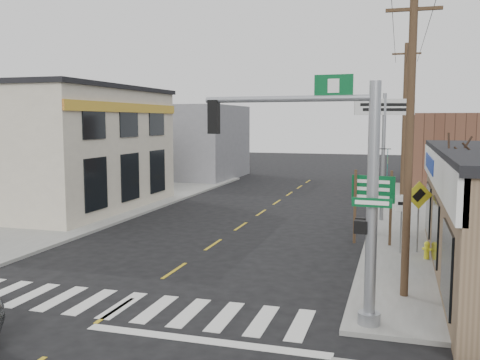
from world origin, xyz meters
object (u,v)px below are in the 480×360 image
(guide_sign, at_px, (373,197))
(utility_pole_near, at_px, (409,143))
(lamp_post, at_px, (377,172))
(traffic_signal_pole, at_px, (342,177))
(utility_pole_far, at_px, (404,122))
(fire_hydrant, at_px, (427,249))
(dance_center_sign, at_px, (384,124))
(bare_tree, at_px, (475,146))

(guide_sign, bearing_deg, utility_pole_near, -69.20)
(guide_sign, height_order, lamp_post, lamp_post)
(traffic_signal_pole, height_order, utility_pole_far, utility_pole_far)
(fire_hydrant, height_order, utility_pole_near, utility_pole_near)
(utility_pole_near, bearing_deg, dance_center_sign, 94.02)
(guide_sign, distance_m, bare_tree, 5.45)
(fire_hydrant, distance_m, lamp_post, 4.95)
(lamp_post, relative_size, dance_center_sign, 0.75)
(lamp_post, distance_m, utility_pole_far, 9.66)
(lamp_post, height_order, utility_pole_far, utility_pole_far)
(utility_pole_far, bearing_deg, traffic_signal_pole, -94.67)
(traffic_signal_pole, bearing_deg, utility_pole_far, 89.81)
(lamp_post, relative_size, utility_pole_near, 0.55)
(fire_hydrant, xyz_separation_m, utility_pole_near, (-0.82, -4.47, 4.02))
(guide_sign, height_order, bare_tree, bare_tree)
(guide_sign, bearing_deg, dance_center_sign, 97.88)
(bare_tree, bearing_deg, fire_hydrant, 120.50)
(guide_sign, bearing_deg, fire_hydrant, -31.57)
(traffic_signal_pole, bearing_deg, lamp_post, 91.99)
(fire_hydrant, distance_m, bare_tree, 4.49)
(dance_center_sign, relative_size, utility_pole_near, 0.74)
(guide_sign, bearing_deg, utility_pole_far, 93.95)
(traffic_signal_pole, distance_m, lamp_post, 10.89)
(guide_sign, bearing_deg, lamp_post, 98.29)
(traffic_signal_pole, distance_m, fire_hydrant, 8.06)
(utility_pole_near, bearing_deg, traffic_signal_pole, -122.84)
(dance_center_sign, relative_size, bare_tree, 1.18)
(traffic_signal_pole, bearing_deg, fire_hydrant, 75.38)
(traffic_signal_pole, xyz_separation_m, bare_tree, (3.56, 4.97, 0.57))
(guide_sign, xyz_separation_m, utility_pole_near, (1.20, -6.25, 2.44))
(utility_pole_far, bearing_deg, lamp_post, -97.18)
(utility_pole_near, bearing_deg, guide_sign, 100.05)
(traffic_signal_pole, height_order, lamp_post, traffic_signal_pole)
(guide_sign, distance_m, fire_hydrant, 3.12)
(traffic_signal_pole, xyz_separation_m, utility_pole_far, (1.57, 20.20, 1.23))
(dance_center_sign, distance_m, utility_pole_near, 11.88)
(bare_tree, bearing_deg, utility_pole_near, -128.96)
(lamp_post, height_order, dance_center_sign, dance_center_sign)
(utility_pole_far, bearing_deg, guide_sign, -96.22)
(guide_sign, xyz_separation_m, dance_center_sign, (0.20, 5.58, 2.86))
(dance_center_sign, bearing_deg, lamp_post, -110.32)
(guide_sign, distance_m, lamp_post, 2.24)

